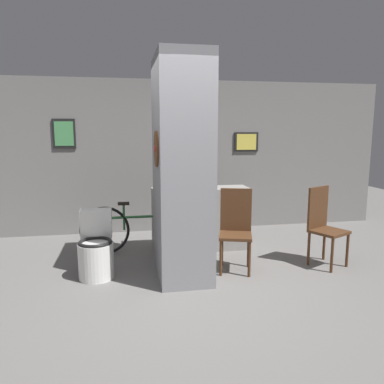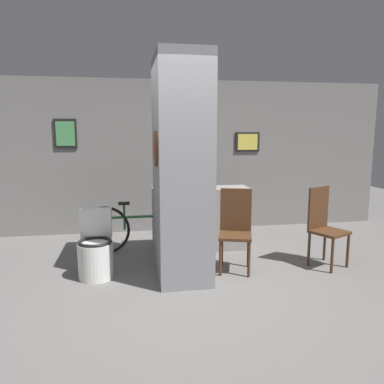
% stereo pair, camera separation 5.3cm
% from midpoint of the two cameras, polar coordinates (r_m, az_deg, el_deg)
% --- Properties ---
extents(ground_plane, '(14.00, 14.00, 0.00)m').
position_cam_midpoint_polar(ground_plane, '(4.27, -1.00, -14.84)').
color(ground_plane, slate).
extents(wall_back, '(8.00, 0.09, 2.60)m').
position_cam_midpoint_polar(wall_back, '(6.52, -4.80, 5.40)').
color(wall_back, gray).
rests_on(wall_back, ground_plane).
extents(pillar_center, '(0.64, 1.09, 2.60)m').
position_cam_midpoint_polar(pillar_center, '(4.46, -1.96, 3.54)').
color(pillar_center, gray).
rests_on(pillar_center, ground_plane).
extents(counter_shelf, '(1.42, 0.44, 0.92)m').
position_cam_midpoint_polar(counter_shelf, '(5.57, 1.04, -4.05)').
color(counter_shelf, gray).
rests_on(counter_shelf, ground_plane).
extents(toilet, '(0.42, 0.58, 0.79)m').
position_cam_midpoint_polar(toilet, '(4.72, -14.72, -8.56)').
color(toilet, white).
rests_on(toilet, ground_plane).
extents(chair_near_pillar, '(0.49, 0.49, 1.03)m').
position_cam_midpoint_polar(chair_near_pillar, '(4.76, 6.35, -5.27)').
color(chair_near_pillar, '#4C2D19').
rests_on(chair_near_pillar, ground_plane).
extents(chair_by_doorway, '(0.53, 0.53, 1.03)m').
position_cam_midpoint_polar(chair_by_doorway, '(5.18, 19.16, -4.54)').
color(chair_by_doorway, '#4C2D19').
rests_on(chair_by_doorway, ground_plane).
extents(bicycle, '(1.79, 0.42, 0.75)m').
position_cam_midpoint_polar(bicycle, '(5.46, -7.66, -5.44)').
color(bicycle, black).
rests_on(bicycle, ground_plane).
extents(bottle_tall, '(0.08, 0.08, 0.29)m').
position_cam_midpoint_polar(bottle_tall, '(5.39, 0.86, 1.59)').
color(bottle_tall, silver).
rests_on(bottle_tall, counter_shelf).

